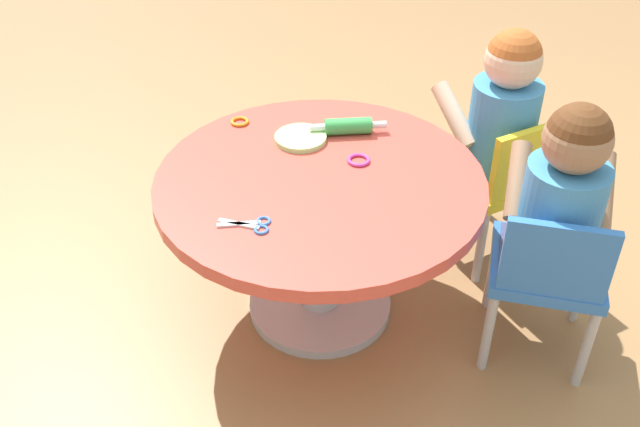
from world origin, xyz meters
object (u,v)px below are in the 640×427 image
object	(u,v)px
craft_table	(320,211)
seated_child_left	(564,195)
child_chair_right	(501,178)
craft_scissors	(252,225)
rolling_pin	(348,126)
child_chair_left	(547,272)
seated_child_right	(504,110)

from	to	relation	value
craft_table	seated_child_left	distance (m)	0.66
child_chair_right	craft_scissors	bearing A→B (deg)	114.99
child_chair_right	rolling_pin	distance (m)	0.54
rolling_pin	craft_scissors	distance (m)	0.52
craft_scissors	rolling_pin	bearing A→B (deg)	-37.25
craft_table	rolling_pin	bearing A→B (deg)	-27.33
craft_table	child_chair_right	xyz separation A→B (m)	(0.19, -0.61, -0.07)
craft_table	child_chair_left	xyz separation A→B (m)	(-0.27, -0.58, -0.07)
seated_child_right	seated_child_left	bearing A→B (deg)	179.87
rolling_pin	craft_scissors	size ratio (longest dim) A/B	1.64
craft_table	rolling_pin	world-z (taller)	rolling_pin
craft_scissors	child_chair_right	bearing A→B (deg)	-65.01
craft_table	seated_child_right	world-z (taller)	seated_child_right
child_chair_left	rolling_pin	bearing A→B (deg)	43.37
craft_table	child_chair_left	world-z (taller)	child_chair_left
child_chair_left	seated_child_right	world-z (taller)	seated_child_right
seated_child_right	rolling_pin	xyz separation A→B (m)	(0.00, 0.48, -0.02)
seated_child_left	rolling_pin	world-z (taller)	seated_child_left
child_chair_right	rolling_pin	bearing A→B (deg)	85.61
seated_child_right	child_chair_left	bearing A→B (deg)	178.18
child_chair_right	craft_scissors	size ratio (longest dim) A/B	3.81
craft_table	craft_scissors	distance (m)	0.30
child_chair_right	seated_child_right	bearing A→B (deg)	20.24
child_chair_left	craft_scissors	size ratio (longest dim) A/B	3.81
child_chair_left	rolling_pin	world-z (taller)	rolling_pin
child_chair_right	seated_child_left	bearing A→B (deg)	177.96
craft_table	seated_child_right	xyz separation A→B (m)	(0.23, -0.60, 0.16)
rolling_pin	craft_scissors	xyz separation A→B (m)	(-0.41, 0.32, -0.02)
child_chair_right	craft_scissors	distance (m)	0.91
seated_child_left	craft_table	bearing A→B (deg)	69.03
craft_scissors	seated_child_left	bearing A→B (deg)	-92.83
seated_child_left	seated_child_right	world-z (taller)	same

